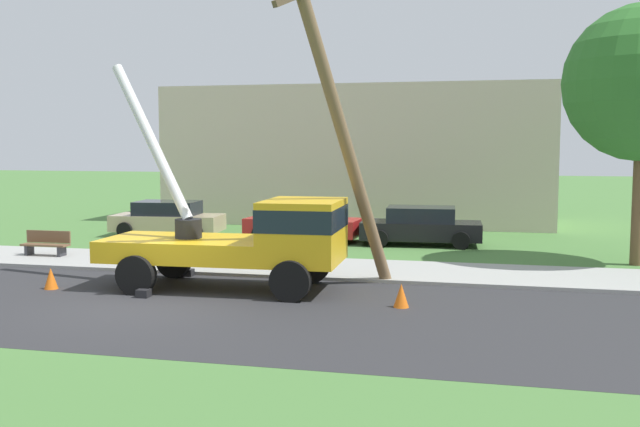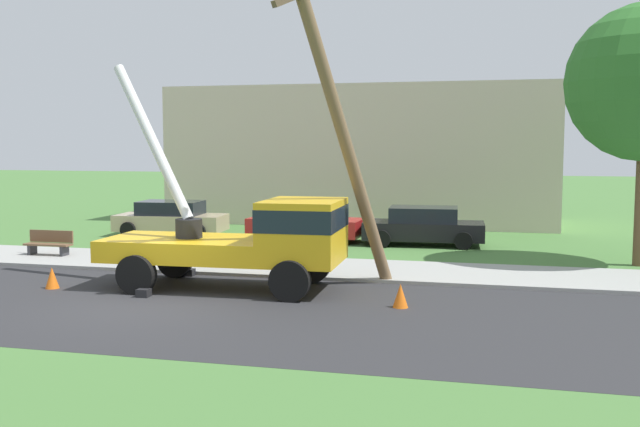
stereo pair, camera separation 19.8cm
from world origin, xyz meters
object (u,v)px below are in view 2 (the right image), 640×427
Objects in this scene: parked_sedan_tan at (171,218)px; parked_sedan_red at (306,222)px; utility_truck at (254,236)px; parked_sedan_black at (423,226)px; park_bench at (49,244)px; traffic_cone_ahead at (400,296)px; leaning_utility_pole at (340,123)px; traffic_cone_behind at (52,278)px.

parked_sedan_red is (5.73, -0.09, 0.00)m from parked_sedan_tan.
utility_truck reaches higher than parked_sedan_black.
parked_sedan_tan is 6.36m from park_bench.
parked_sedan_red is at bearing 115.57° from traffic_cone_ahead.
park_bench reaches higher than traffic_cone_ahead.
parked_sedan_tan is at bearing 179.06° from parked_sedan_red.
traffic_cone_ahead is (1.77, -1.48, -4.00)m from leaning_utility_pole.
parked_sedan_black is at bearing -1.53° from parked_sedan_tan.
utility_truck reaches higher than parked_sedan_red.
parked_sedan_tan and parked_sedan_red have the same top height.
utility_truck is 8.97m from park_bench.
utility_truck is 1.51× the size of parked_sedan_red.
traffic_cone_behind is at bearing -129.63° from parked_sedan_black.
parked_sedan_black is (-0.53, 10.41, 0.43)m from traffic_cone_ahead.
utility_truck reaches higher than parked_sedan_tan.
traffic_cone_ahead is (3.95, -1.18, -1.13)m from utility_truck.
traffic_cone_ahead and traffic_cone_behind have the same top height.
traffic_cone_behind is at bearing 179.77° from traffic_cone_ahead.
utility_truck reaches higher than park_bench.
utility_truck is 4.27m from traffic_cone_ahead.
park_bench is at bearing -103.00° from parked_sedan_tan.
park_bench is at bearing -153.18° from parked_sedan_black.
traffic_cone_ahead is 0.12× the size of parked_sedan_red.
traffic_cone_behind is 0.12× the size of parked_sedan_red.
parked_sedan_black is (8.59, 10.38, 0.43)m from traffic_cone_behind.
parked_sedan_black reaches higher than traffic_cone_ahead.
leaning_utility_pole reaches higher than traffic_cone_ahead.
traffic_cone_ahead is at bearing -87.11° from parked_sedan_black.
parked_sedan_black is 2.81× the size of park_bench.
leaning_utility_pole reaches higher than parked_sedan_tan.
utility_truck is 0.81× the size of leaning_utility_pole.
parked_sedan_black is at bearing 50.37° from traffic_cone_behind.
parked_sedan_tan reaches higher than traffic_cone_ahead.
parked_sedan_tan is (-1.68, 10.65, 0.43)m from traffic_cone_behind.
parked_sedan_red is at bearing 96.80° from utility_truck.
leaning_utility_pole reaches higher than traffic_cone_behind.
traffic_cone_ahead is 11.75m from parked_sedan_red.
traffic_cone_ahead is 10.43m from parked_sedan_black.
parked_sedan_red is at bearing 69.00° from traffic_cone_behind.
parked_sedan_tan is at bearing 98.96° from traffic_cone_behind.
leaning_utility_pole is 13.38m from parked_sedan_tan.
parked_sedan_red is 9.41m from park_bench.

